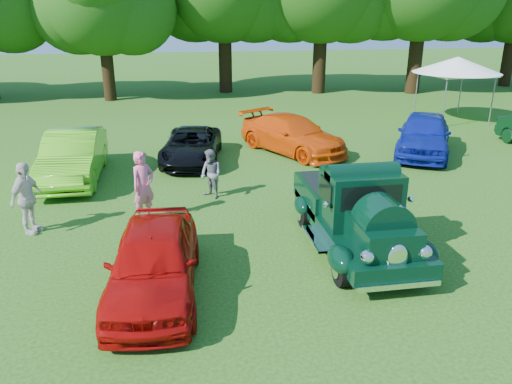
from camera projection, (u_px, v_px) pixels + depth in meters
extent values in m
plane|color=#1C4610|center=(301.00, 268.00, 11.27)|extent=(120.00, 120.00, 0.00)
cylinder|color=black|center=(342.00, 268.00, 10.45)|extent=(0.24, 0.80, 0.80)
cylinder|color=black|center=(422.00, 261.00, 10.73)|extent=(0.24, 0.80, 0.80)
cylinder|color=black|center=(305.00, 212.00, 13.30)|extent=(0.24, 0.80, 0.80)
cylinder|color=black|center=(368.00, 208.00, 13.57)|extent=(0.24, 0.80, 0.80)
cube|color=black|center=(356.00, 227.00, 12.03)|extent=(1.86, 4.86, 0.37)
cube|color=black|center=(382.00, 236.00, 10.54)|extent=(1.19, 1.56, 0.67)
cube|color=black|center=(361.00, 198.00, 11.63)|extent=(1.68, 1.24, 1.29)
cube|color=black|center=(371.00, 198.00, 11.00)|extent=(1.40, 0.06, 0.56)
cube|color=black|center=(337.00, 194.00, 13.30)|extent=(1.86, 2.21, 0.63)
cube|color=black|center=(338.00, 183.00, 13.19)|extent=(1.60, 1.94, 0.05)
ellipsoid|color=black|center=(341.00, 259.00, 10.38)|extent=(0.54, 0.93, 0.54)
ellipsoid|color=black|center=(424.00, 252.00, 10.66)|extent=(0.54, 0.93, 0.54)
ellipsoid|color=black|center=(302.00, 206.00, 13.22)|extent=(0.41, 0.78, 0.45)
ellipsoid|color=black|center=(371.00, 201.00, 13.52)|extent=(0.41, 0.78, 0.45)
ellipsoid|color=white|center=(397.00, 259.00, 9.83)|extent=(0.44, 0.13, 0.64)
sphere|color=white|center=(367.00, 257.00, 9.79)|extent=(0.30, 0.30, 0.30)
sphere|color=white|center=(425.00, 252.00, 9.97)|extent=(0.30, 0.30, 0.30)
cube|color=white|center=(398.00, 285.00, 9.85)|extent=(1.75, 0.12, 0.12)
cube|color=white|center=(325.00, 194.00, 14.47)|extent=(1.75, 0.12, 0.12)
imported|color=#990806|center=(154.00, 261.00, 10.03)|extent=(2.05, 4.45, 1.48)
imported|color=#50B718|center=(73.00, 156.00, 16.83)|extent=(1.76, 4.97, 1.63)
imported|color=black|center=(192.00, 146.00, 18.91)|extent=(2.73, 4.70, 1.23)
imported|color=#D54207|center=(292.00, 135.00, 20.09)|extent=(4.26, 5.37, 1.46)
imported|color=navy|center=(424.00, 134.00, 19.73)|extent=(4.08, 5.17, 1.65)
imported|color=pink|center=(143.00, 186.00, 13.50)|extent=(0.84, 0.83, 1.96)
imported|color=slate|center=(211.00, 174.00, 15.19)|extent=(0.89, 0.93, 1.52)
imported|color=beige|center=(26.00, 198.00, 12.72)|extent=(0.85, 1.21, 1.91)
cube|color=white|center=(456.00, 74.00, 25.15)|extent=(3.11, 3.11, 0.12)
cone|color=white|center=(457.00, 65.00, 24.99)|extent=(4.56, 4.56, 0.79)
cylinder|color=slate|center=(444.00, 104.00, 24.08)|extent=(0.06, 0.06, 2.36)
cylinder|color=slate|center=(416.00, 95.00, 26.51)|extent=(0.06, 0.06, 2.36)
cylinder|color=slate|center=(492.00, 101.00, 24.64)|extent=(0.06, 0.06, 2.36)
cylinder|color=slate|center=(460.00, 93.00, 27.06)|extent=(0.06, 0.06, 2.36)
cylinder|color=black|center=(108.00, 70.00, 31.13)|extent=(0.75, 0.75, 3.76)
cylinder|color=black|center=(225.00, 59.00, 34.14)|extent=(0.90, 0.90, 4.49)
cylinder|color=black|center=(319.00, 59.00, 33.80)|extent=(0.90, 0.90, 4.48)
cylinder|color=black|center=(415.00, 58.00, 33.63)|extent=(0.93, 0.93, 4.66)
cylinder|color=black|center=(508.00, 57.00, 36.95)|extent=(0.84, 0.84, 4.22)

